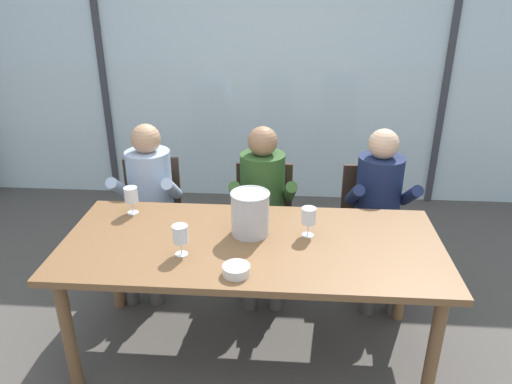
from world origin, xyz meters
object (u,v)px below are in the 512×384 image
object	(u,v)px
person_olive_shirt	(263,200)
wine_glass_center_pour	(180,235)
chair_near_curtain	(152,208)
wine_glass_by_left_taster	(131,195)
wine_glass_near_bucket	(309,217)
chair_center	(371,216)
ice_bucket_primary	(250,213)
person_navy_polo	(380,203)
tasting_bowl	(236,270)
dining_table	(252,253)
person_pale_blue_shirt	(148,196)
chair_left_of_center	(263,214)

from	to	relation	value
person_olive_shirt	wine_glass_center_pour	xyz separation A→B (m)	(-0.38, -0.91, 0.20)
chair_near_curtain	wine_glass_by_left_taster	world-z (taller)	wine_glass_by_left_taster
wine_glass_near_bucket	wine_glass_center_pour	xyz separation A→B (m)	(-0.68, -0.26, 0.00)
chair_center	ice_bucket_primary	xyz separation A→B (m)	(-0.83, -0.78, 0.39)
chair_near_curtain	person_navy_polo	world-z (taller)	person_navy_polo
ice_bucket_primary	tasting_bowl	distance (m)	0.44
person_olive_shirt	wine_glass_center_pour	world-z (taller)	person_olive_shirt
wine_glass_near_bucket	wine_glass_center_pour	bearing A→B (deg)	-159.20
dining_table	wine_glass_by_left_taster	xyz separation A→B (m)	(-0.78, 0.31, 0.20)
person_navy_polo	person_olive_shirt	bearing A→B (deg)	177.33
ice_bucket_primary	tasting_bowl	xyz separation A→B (m)	(-0.03, -0.43, -0.11)
wine_glass_center_pour	person_navy_polo	bearing A→B (deg)	36.94
person_olive_shirt	tasting_bowl	xyz separation A→B (m)	(-0.07, -1.08, 0.11)
wine_glass_near_bucket	wine_glass_center_pour	size ratio (longest dim) A/B	1.00
tasting_bowl	wine_glass_by_left_taster	distance (m)	0.97
dining_table	person_pale_blue_shirt	xyz separation A→B (m)	(-0.81, 0.74, -0.01)
person_pale_blue_shirt	wine_glass_center_pour	world-z (taller)	person_pale_blue_shirt
person_navy_polo	person_pale_blue_shirt	bearing A→B (deg)	177.34
person_pale_blue_shirt	wine_glass_center_pour	bearing A→B (deg)	-64.76
dining_table	ice_bucket_primary	xyz separation A→B (m)	(-0.02, 0.10, 0.21)
dining_table	person_navy_polo	distance (m)	1.12
dining_table	wine_glass_near_bucket	distance (m)	0.39
chair_center	person_navy_polo	distance (m)	0.22
person_pale_blue_shirt	wine_glass_by_left_taster	xyz separation A→B (m)	(0.03, -0.43, 0.21)
tasting_bowl	wine_glass_near_bucket	bearing A→B (deg)	49.24
ice_bucket_primary	chair_center	bearing A→B (deg)	43.22
person_olive_shirt	ice_bucket_primary	xyz separation A→B (m)	(-0.03, -0.65, 0.22)
chair_left_of_center	tasting_bowl	world-z (taller)	chair_left_of_center
dining_table	person_navy_polo	xyz separation A→B (m)	(0.84, 0.74, -0.01)
dining_table	person_olive_shirt	distance (m)	0.74
person_olive_shirt	wine_glass_by_left_taster	bearing A→B (deg)	-155.38
chair_left_of_center	wine_glass_center_pour	xyz separation A→B (m)	(-0.38, -1.02, 0.37)
person_navy_polo	tasting_bowl	distance (m)	1.40
chair_near_curtain	tasting_bowl	world-z (taller)	chair_near_curtain
wine_glass_by_left_taster	chair_left_of_center	bearing A→B (deg)	34.50
chair_near_curtain	wine_glass_near_bucket	world-z (taller)	wine_glass_near_bucket
wine_glass_by_left_taster	dining_table	bearing A→B (deg)	-21.55
wine_glass_center_pour	person_olive_shirt	bearing A→B (deg)	67.10
chair_near_curtain	chair_left_of_center	world-z (taller)	same
person_pale_blue_shirt	chair_near_curtain	bearing A→B (deg)	98.45
chair_center	wine_glass_by_left_taster	distance (m)	1.73
chair_center	tasting_bowl	distance (m)	1.51
chair_center	person_pale_blue_shirt	bearing A→B (deg)	-177.23
dining_table	chair_left_of_center	xyz separation A→B (m)	(0.02, 0.85, -0.18)
dining_table	chair_center	size ratio (longest dim) A/B	2.43
dining_table	wine_glass_center_pour	world-z (taller)	wine_glass_center_pour
chair_center	wine_glass_center_pour	xyz separation A→B (m)	(-1.18, -1.04, 0.37)
tasting_bowl	ice_bucket_primary	bearing A→B (deg)	85.39
dining_table	tasting_bowl	world-z (taller)	tasting_bowl
dining_table	person_pale_blue_shirt	size ratio (longest dim) A/B	1.78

